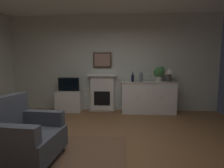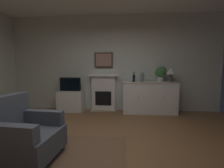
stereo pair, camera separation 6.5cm
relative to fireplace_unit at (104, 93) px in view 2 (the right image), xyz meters
name	(u,v)px [view 2 (the right image)]	position (x,y,z in m)	size (l,w,h in m)	color
ground_plane	(100,155)	(0.27, -2.43, -0.60)	(6.38, 5.17, 0.10)	brown
wall_rear	(113,63)	(0.27, 0.13, 0.89)	(6.38, 0.06, 2.87)	silver
area_rug	(37,164)	(-0.53, -2.82, -0.54)	(2.37, 1.82, 0.02)	brown
fireplace_unit	(104,93)	(0.00, 0.00, 0.00)	(0.87, 0.30, 1.10)	white
framed_picture	(104,60)	(0.00, 0.05, 0.99)	(0.55, 0.04, 0.45)	#473323
sideboard_cabinet	(149,97)	(1.35, -0.18, -0.09)	(1.54, 0.49, 0.90)	white
table_lamp	(171,72)	(1.93, -0.18, 0.64)	(0.26, 0.26, 0.40)	#4C4742
wine_bottle	(134,78)	(0.90, -0.16, 0.46)	(0.08, 0.08, 0.29)	black
wine_glass_left	(147,78)	(1.28, -0.16, 0.48)	(0.07, 0.07, 0.16)	silver
wine_glass_center	(151,78)	(1.39, -0.16, 0.48)	(0.07, 0.07, 0.16)	silver
wine_glass_right	(155,78)	(1.50, -0.21, 0.48)	(0.07, 0.07, 0.16)	silver
vase_decorative	(142,77)	(1.13, -0.23, 0.50)	(0.11, 0.11, 0.28)	slate
tv_cabinet	(71,101)	(-0.97, -0.16, -0.24)	(0.75, 0.42, 0.62)	white
tv_set	(70,84)	(-0.97, -0.19, 0.27)	(0.62, 0.07, 0.40)	black
potted_plant_small	(161,73)	(1.66, -0.13, 0.61)	(0.30, 0.30, 0.43)	beige
armchair	(24,134)	(-0.76, -2.74, -0.17)	(0.87, 0.83, 0.92)	#474C56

